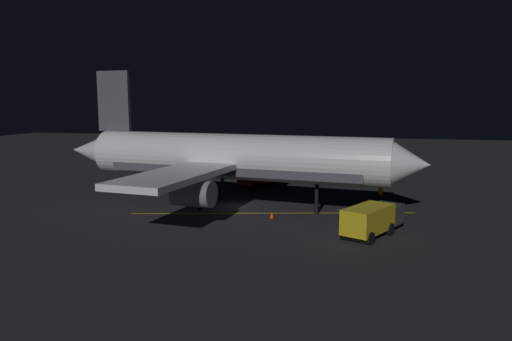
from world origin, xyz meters
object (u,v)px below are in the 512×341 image
object	(u,v)px
airliner	(229,158)
catering_truck	(261,176)
ground_crew_worker	(380,194)
traffic_cone_near_left	(352,223)
baggage_truck	(372,220)
traffic_cone_near_right	(272,215)

from	to	relation	value
airliner	catering_truck	world-z (taller)	airliner
airliner	catering_truck	xyz separation A→B (m)	(-11.64, 0.43, -3.37)
ground_crew_worker	traffic_cone_near_left	world-z (taller)	ground_crew_worker
baggage_truck	traffic_cone_near_right	bearing A→B (deg)	-113.14
airliner	traffic_cone_near_right	size ratio (longest dim) A/B	64.78
airliner	baggage_truck	bearing A→B (deg)	61.18
traffic_cone_near_left	traffic_cone_near_right	distance (m)	6.72
catering_truck	baggage_truck	bearing A→B (deg)	33.69
baggage_truck	catering_truck	world-z (taller)	baggage_truck
baggage_truck	ground_crew_worker	world-z (taller)	baggage_truck
baggage_truck	traffic_cone_near_right	distance (m)	8.93
catering_truck	traffic_cone_near_right	distance (m)	15.90
airliner	traffic_cone_near_left	world-z (taller)	airliner
airliner	traffic_cone_near_left	size ratio (longest dim) A/B	64.78
airliner	baggage_truck	distance (m)	15.14
baggage_truck	catering_truck	size ratio (longest dim) A/B	0.96
baggage_truck	traffic_cone_near_left	bearing A→B (deg)	-147.42
ground_crew_worker	traffic_cone_near_right	world-z (taller)	ground_crew_worker
catering_truck	traffic_cone_near_right	bearing A→B (deg)	15.87
catering_truck	ground_crew_worker	xyz separation A→B (m)	(7.02, 13.37, -0.28)
baggage_truck	traffic_cone_near_right	world-z (taller)	baggage_truck
airliner	traffic_cone_near_left	xyz separation A→B (m)	(4.72, 11.41, -4.29)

